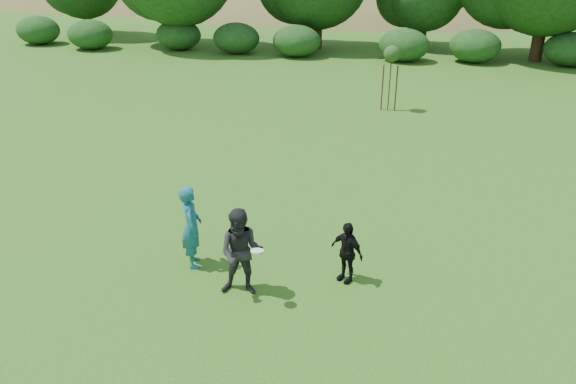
% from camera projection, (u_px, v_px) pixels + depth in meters
% --- Properties ---
extents(ground, '(120.00, 120.00, 0.00)m').
position_uv_depth(ground, '(257.00, 293.00, 12.25)').
color(ground, '#19470C').
rests_on(ground, ground).
extents(player_teal, '(0.76, 0.87, 2.01)m').
position_uv_depth(player_teal, '(191.00, 227.00, 12.93)').
color(player_teal, '#185C6D').
rests_on(player_teal, ground).
extents(player_grey, '(1.06, 0.87, 2.00)m').
position_uv_depth(player_grey, '(242.00, 253.00, 11.87)').
color(player_grey, black).
rests_on(player_grey, ground).
extents(player_black, '(0.91, 0.74, 1.45)m').
position_uv_depth(player_black, '(347.00, 252.00, 12.44)').
color(player_black, black).
rests_on(player_black, ground).
extents(frisbee, '(0.27, 0.27, 0.06)m').
position_uv_depth(frisbee, '(257.00, 251.00, 11.39)').
color(frisbee, white).
rests_on(frisbee, ground).
extents(sapling, '(0.70, 0.70, 2.85)m').
position_uv_depth(sapling, '(392.00, 56.00, 24.10)').
color(sapling, '#3B2017').
rests_on(sapling, ground).
extents(hillside, '(150.00, 72.00, 52.00)m').
position_uv_depth(hillside, '(391.00, 86.00, 77.96)').
color(hillside, olive).
rests_on(hillside, ground).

